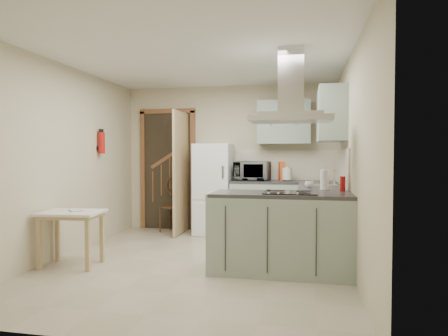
% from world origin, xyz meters
% --- Properties ---
extents(floor, '(4.20, 4.20, 0.00)m').
position_xyz_m(floor, '(0.00, 0.00, 0.00)').
color(floor, tan).
rests_on(floor, ground).
extents(ceiling, '(4.20, 4.20, 0.00)m').
position_xyz_m(ceiling, '(0.00, 0.00, 2.50)').
color(ceiling, silver).
rests_on(ceiling, back_wall).
extents(back_wall, '(3.60, 0.00, 3.60)m').
position_xyz_m(back_wall, '(0.00, 2.10, 1.25)').
color(back_wall, beige).
rests_on(back_wall, floor).
extents(left_wall, '(0.00, 4.20, 4.20)m').
position_xyz_m(left_wall, '(-1.80, 0.00, 1.25)').
color(left_wall, beige).
rests_on(left_wall, floor).
extents(right_wall, '(0.00, 4.20, 4.20)m').
position_xyz_m(right_wall, '(1.80, 0.00, 1.25)').
color(right_wall, beige).
rests_on(right_wall, floor).
extents(doorway, '(1.10, 0.12, 2.10)m').
position_xyz_m(doorway, '(-1.10, 2.07, 1.05)').
color(doorway, brown).
rests_on(doorway, floor).
extents(fridge, '(0.60, 0.60, 1.50)m').
position_xyz_m(fridge, '(-0.20, 1.80, 0.75)').
color(fridge, white).
rests_on(fridge, floor).
extents(counter_back, '(1.08, 0.60, 0.90)m').
position_xyz_m(counter_back, '(0.66, 1.80, 0.45)').
color(counter_back, '#9EB2A0').
rests_on(counter_back, floor).
extents(counter_right, '(0.60, 1.95, 0.90)m').
position_xyz_m(counter_right, '(1.50, 1.12, 0.45)').
color(counter_right, '#9EB2A0').
rests_on(counter_right, floor).
extents(splashback, '(1.68, 0.02, 0.50)m').
position_xyz_m(splashback, '(0.96, 2.09, 1.15)').
color(splashback, beige).
rests_on(splashback, counter_back).
extents(wall_cabinet_back, '(0.85, 0.35, 0.70)m').
position_xyz_m(wall_cabinet_back, '(0.95, 1.93, 1.85)').
color(wall_cabinet_back, '#9EB2A0').
rests_on(wall_cabinet_back, back_wall).
extents(wall_cabinet_right, '(0.35, 0.90, 0.70)m').
position_xyz_m(wall_cabinet_right, '(1.62, 0.85, 1.85)').
color(wall_cabinet_right, '#9EB2A0').
rests_on(wall_cabinet_right, right_wall).
extents(peninsula, '(1.55, 0.65, 0.90)m').
position_xyz_m(peninsula, '(1.02, -0.18, 0.45)').
color(peninsula, '#9EB2A0').
rests_on(peninsula, floor).
extents(hob, '(0.58, 0.50, 0.01)m').
position_xyz_m(hob, '(1.12, -0.18, 0.91)').
color(hob, black).
rests_on(hob, peninsula).
extents(extractor_hood, '(0.90, 0.55, 0.10)m').
position_xyz_m(extractor_hood, '(1.12, -0.18, 1.72)').
color(extractor_hood, silver).
rests_on(extractor_hood, ceiling).
extents(sink, '(0.45, 0.40, 0.01)m').
position_xyz_m(sink, '(1.50, 0.95, 0.91)').
color(sink, silver).
rests_on(sink, counter_right).
extents(fire_extinguisher, '(0.10, 0.10, 0.32)m').
position_xyz_m(fire_extinguisher, '(-1.74, 0.90, 1.50)').
color(fire_extinguisher, '#B2140F').
rests_on(fire_extinguisher, left_wall).
extents(drop_leaf_table, '(0.74, 0.59, 0.65)m').
position_xyz_m(drop_leaf_table, '(-1.43, -0.41, 0.33)').
color(drop_leaf_table, tan).
rests_on(drop_leaf_table, floor).
extents(bentwood_chair, '(0.46, 0.46, 0.86)m').
position_xyz_m(bentwood_chair, '(-0.93, 1.84, 0.43)').
color(bentwood_chair, '#451E17').
rests_on(bentwood_chair, floor).
extents(microwave, '(0.59, 0.43, 0.31)m').
position_xyz_m(microwave, '(0.44, 1.87, 1.05)').
color(microwave, black).
rests_on(microwave, counter_back).
extents(kettle, '(0.17, 0.17, 0.23)m').
position_xyz_m(kettle, '(1.01, 1.78, 1.02)').
color(kettle, silver).
rests_on(kettle, counter_back).
extents(cereal_box, '(0.12, 0.21, 0.31)m').
position_xyz_m(cereal_box, '(0.92, 1.92, 1.05)').
color(cereal_box, '#D04818').
rests_on(cereal_box, counter_back).
extents(soap_bottle, '(0.10, 0.10, 0.17)m').
position_xyz_m(soap_bottle, '(1.56, 1.29, 0.99)').
color(soap_bottle, '#9FA0AB').
rests_on(soap_bottle, counter_right).
extents(paper_towel, '(0.11, 0.11, 0.25)m').
position_xyz_m(paper_towel, '(1.52, 0.26, 1.03)').
color(paper_towel, white).
rests_on(paper_towel, counter_right).
extents(cup, '(0.14, 0.14, 0.08)m').
position_xyz_m(cup, '(1.34, 0.51, 0.94)').
color(cup, silver).
rests_on(cup, counter_right).
extents(red_bottle, '(0.08, 0.08, 0.18)m').
position_xyz_m(red_bottle, '(1.71, 0.10, 0.99)').
color(red_bottle, '#A10D0E').
rests_on(red_bottle, peninsula).
extents(book, '(0.23, 0.24, 0.09)m').
position_xyz_m(book, '(-1.46, -0.40, 0.70)').
color(book, brown).
rests_on(book, drop_leaf_table).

